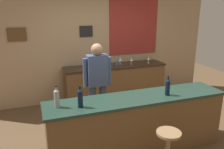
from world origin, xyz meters
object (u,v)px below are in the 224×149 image
Objects in this scene: wine_bottle_c at (168,87)px; wine_glass_e at (149,59)px; wine_glass_b at (100,61)px; bartender at (97,81)px; wine_glass_a at (89,63)px; wine_glass_c at (120,59)px; wine_glass_d at (131,60)px; bar_stool at (168,147)px; wine_bottle_b at (80,98)px; coffee_mug at (117,63)px; wine_bottle_a at (57,98)px.

wine_bottle_c is 2.23m from wine_glass_e.
wine_glass_b is at bearing 100.60° from wine_bottle_c.
bartender reaches higher than wine_glass_b.
wine_glass_a is at bearing 108.12° from wine_bottle_c.
wine_bottle_c is at bearing -111.03° from wine_glass_e.
wine_glass_e is (0.69, -0.14, 0.00)m from wine_glass_c.
wine_bottle_c is at bearing -99.50° from wine_glass_d.
bar_stool is 2.22× the size of wine_bottle_b.
wine_glass_e is 0.83m from coffee_mug.
wine_glass_d is (0.25, -0.11, 0.00)m from wine_glass_c.
wine_bottle_b is (0.30, -0.11, 0.00)m from wine_bottle_a.
wine_bottle_a is 1.97× the size of wine_glass_d.
bartender reaches higher than wine_glass_a.
bar_stool is at bearing -99.00° from wine_glass_c.
wine_glass_c is 1.00× the size of wine_glass_e.
wine_glass_e is (0.44, -0.04, 0.00)m from wine_glass_d.
wine_bottle_a is 2.44m from wine_glass_b.
wine_glass_c is (0.80, 0.09, 0.00)m from wine_glass_a.
wine_bottle_b is (-1.01, 0.61, 0.60)m from bar_stool.
bartender reaches higher than wine_glass_c.
wine_bottle_b is at bearing -128.94° from wine_glass_d.
wine_bottle_b is at bearing 148.91° from bar_stool.
wine_glass_d is at bearing -23.07° from wine_glass_c.
bartender is 1.72m from bar_stool.
wine_bottle_b reaches higher than wine_glass_a.
wine_glass_d is at bearing -0.75° from coffee_mug.
wine_glass_d is 1.24× the size of coffee_mug.
wine_glass_c is at bearing 81.00° from bar_stool.
bar_stool is 2.87m from wine_glass_b.
wine_bottle_a reaches higher than wine_glass_d.
wine_bottle_b is at bearing -107.14° from wine_glass_a.
wine_glass_b is (1.23, 2.10, -0.05)m from wine_bottle_a.
wine_bottle_c is at bearing -0.24° from wine_bottle_b.
bar_stool is at bearing -88.52° from wine_glass_b.
wine_glass_e is at bearing 38.80° from wine_bottle_a.
bartender reaches higher than bar_stool.
wine_bottle_b is 1.97× the size of wine_glass_d.
wine_glass_a is 0.67m from coffee_mug.
wine_glass_b is at bearing 165.84° from coffee_mug.
wine_glass_d is (0.70, 2.71, 0.55)m from bar_stool.
wine_bottle_c is (1.65, -0.11, 0.00)m from wine_bottle_a.
wine_bottle_a reaches higher than bar_stool.
wine_bottle_c is 2.12m from coffee_mug.
wine_glass_b is at bearing -179.69° from wine_glass_c.
bartender is at bearing -126.98° from wine_glass_c.
wine_glass_d is (1.70, 2.11, -0.05)m from wine_bottle_b.
wine_bottle_b is at bearing -19.83° from wine_bottle_a.
wine_glass_c and wine_glass_d have the same top height.
bar_stool is 2.91m from wine_glass_c.
wine_glass_e is at bearing -2.87° from coffee_mug.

